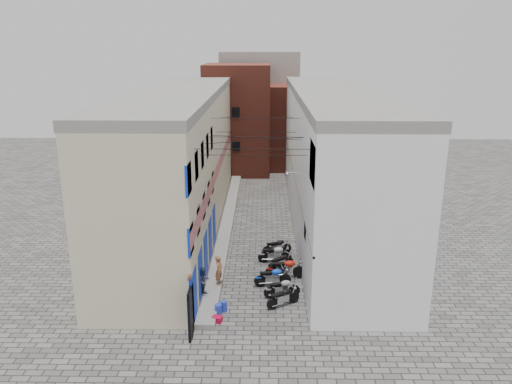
# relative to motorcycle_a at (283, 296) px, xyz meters

# --- Properties ---
(ground) EXTENTS (90.00, 90.00, 0.00)m
(ground) POSITION_rel_motorcycle_a_xyz_m (-1.41, -2.11, -0.51)
(ground) COLOR #4E4C4A
(ground) RESTS_ON ground
(plinth) EXTENTS (0.90, 26.00, 0.25)m
(plinth) POSITION_rel_motorcycle_a_xyz_m (-3.46, 10.89, -0.38)
(plinth) COLOR gray
(plinth) RESTS_ON ground
(building_left) EXTENTS (5.10, 27.00, 9.00)m
(building_left) POSITION_rel_motorcycle_a_xyz_m (-6.39, 10.83, 3.99)
(building_left) COLOR beige
(building_left) RESTS_ON ground
(building_right) EXTENTS (5.94, 26.00, 9.00)m
(building_right) POSITION_rel_motorcycle_a_xyz_m (3.59, 10.88, 4.00)
(building_right) COLOR white
(building_right) RESTS_ON ground
(building_far_brick_left) EXTENTS (6.00, 6.00, 10.00)m
(building_far_brick_left) POSITION_rel_motorcycle_a_xyz_m (-3.41, 25.89, 4.49)
(building_far_brick_left) COLOR maroon
(building_far_brick_left) RESTS_ON ground
(building_far_brick_right) EXTENTS (5.00, 6.00, 8.00)m
(building_far_brick_right) POSITION_rel_motorcycle_a_xyz_m (1.59, 27.89, 3.49)
(building_far_brick_right) COLOR maroon
(building_far_brick_right) RESTS_ON ground
(building_far_concrete) EXTENTS (8.00, 5.00, 11.00)m
(building_far_concrete) POSITION_rel_motorcycle_a_xyz_m (-1.41, 31.89, 4.99)
(building_far_concrete) COLOR gray
(building_far_concrete) RESTS_ON ground
(far_shopfront) EXTENTS (2.00, 0.30, 2.40)m
(far_shopfront) POSITION_rel_motorcycle_a_xyz_m (-1.41, 23.09, 0.69)
(far_shopfront) COLOR black
(far_shopfront) RESTS_ON ground
(overhead_wires) EXTENTS (5.80, 13.02, 1.32)m
(overhead_wires) POSITION_rel_motorcycle_a_xyz_m (-1.41, 5.53, 6.62)
(overhead_wires) COLOR black
(overhead_wires) RESTS_ON ground
(motorcycle_a) EXTENTS (1.78, 1.37, 1.01)m
(motorcycle_a) POSITION_rel_motorcycle_a_xyz_m (0.00, 0.00, 0.00)
(motorcycle_a) COLOR black
(motorcycle_a) RESTS_ON ground
(motorcycle_b) EXTENTS (1.87, 0.92, 1.04)m
(motorcycle_b) POSITION_rel_motorcycle_a_xyz_m (-0.03, 0.88, 0.01)
(motorcycle_b) COLOR #9C9BA0
(motorcycle_b) RESTS_ON ground
(motorcycle_c) EXTENTS (1.97, 0.92, 1.10)m
(motorcycle_c) POSITION_rel_motorcycle_a_xyz_m (-0.45, 2.04, 0.04)
(motorcycle_c) COLOR blue
(motorcycle_c) RESTS_ON ground
(motorcycle_d) EXTENTS (2.13, 0.75, 1.22)m
(motorcycle_d) POSITION_rel_motorcycle_a_xyz_m (0.22, 2.89, 0.10)
(motorcycle_d) COLOR #AC1B0C
(motorcycle_d) RESTS_ON ground
(motorcycle_e) EXTENTS (1.69, 1.42, 0.98)m
(motorcycle_e) POSITION_rel_motorcycle_a_xyz_m (0.01, 3.95, -0.02)
(motorcycle_e) COLOR black
(motorcycle_e) RESTS_ON ground
(motorcycle_f) EXTENTS (1.92, 0.71, 1.09)m
(motorcycle_f) POSITION_rel_motorcycle_a_xyz_m (-0.30, 4.89, 0.04)
(motorcycle_f) COLOR #AAA9AE
(motorcycle_f) RESTS_ON ground
(motorcycle_g) EXTENTS (1.87, 1.10, 1.03)m
(motorcycle_g) POSITION_rel_motorcycle_a_xyz_m (-0.14, 6.01, 0.01)
(motorcycle_g) COLOR black
(motorcycle_g) RESTS_ON ground
(person_a) EXTENTS (0.50, 0.63, 1.52)m
(person_a) POSITION_rel_motorcycle_a_xyz_m (-3.13, 1.69, 0.50)
(person_a) COLOR #995D37
(person_a) RESTS_ON plinth
(person_b) EXTENTS (0.86, 0.88, 1.42)m
(person_b) POSITION_rel_motorcycle_a_xyz_m (-3.76, 0.54, 0.46)
(person_b) COLOR #2D3244
(person_b) RESTS_ON plinth
(water_jug_near) EXTENTS (0.39, 0.39, 0.51)m
(water_jug_near) POSITION_rel_motorcycle_a_xyz_m (-2.96, -0.85, -0.25)
(water_jug_near) COLOR #263DBE
(water_jug_near) RESTS_ON ground
(water_jug_far) EXTENTS (0.39, 0.39, 0.49)m
(water_jug_far) POSITION_rel_motorcycle_a_xyz_m (-2.74, -0.50, -0.26)
(water_jug_far) COLOR #2336B2
(water_jug_far) RESTS_ON ground
(red_crate) EXTENTS (0.50, 0.43, 0.27)m
(red_crate) POSITION_rel_motorcycle_a_xyz_m (-2.96, -1.45, -0.37)
(red_crate) COLOR #B40C30
(red_crate) RESTS_ON ground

